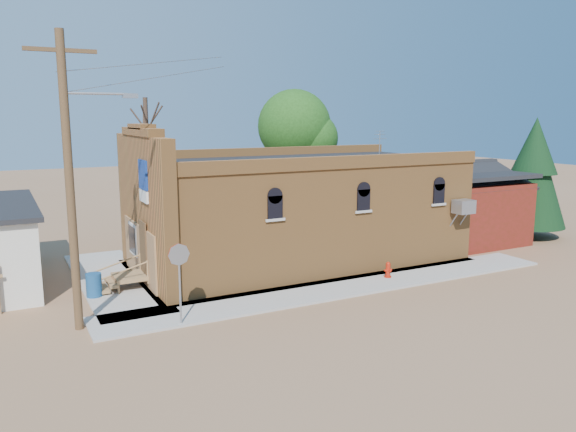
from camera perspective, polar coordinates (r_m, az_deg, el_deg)
name	(u,v)px	position (r m, az deg, el deg)	size (l,w,h in m)	color
ground	(324,300)	(20.46, 3.72, -8.55)	(120.00, 120.00, 0.00)	brown
sidewalk_south	(346,287)	(21.93, 5.87, -7.18)	(19.00, 2.20, 0.08)	#9E9991
sidewalk_west	(113,280)	(23.76, -17.37, -6.24)	(2.60, 10.00, 0.08)	#9E9991
brick_bar	(293,211)	(25.32, 0.51, 0.56)	(16.40, 7.97, 6.30)	#A96C33
red_shed	(456,198)	(31.16, 16.71, 1.80)	(5.40, 6.40, 4.30)	#531D0E
utility_pole	(71,176)	(17.93, -21.17, 3.78)	(3.12, 0.26, 9.00)	#4C381E
tree_bare_near	(146,127)	(30.39, -14.20, 8.71)	(2.80, 2.80, 7.65)	#463328
tree_leafy	(294,126)	(34.09, 0.64, 9.08)	(4.40, 4.40, 8.15)	#463328
evergreen_tree	(534,170)	(32.95, 23.68, 4.33)	(3.60, 3.60, 6.50)	#463328
fire_hydrant	(388,270)	(23.22, 10.13, -5.39)	(0.37, 0.35, 0.65)	#AF1B0A
stop_sign	(179,262)	(17.79, -11.01, -4.64)	(0.70, 0.15, 2.58)	#97989D
trash_barrel	(94,285)	(21.65, -19.12, -6.64)	(0.56, 0.56, 0.86)	navy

